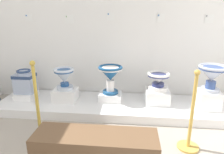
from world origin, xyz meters
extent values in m
cube|color=white|center=(2.19, 2.87, 1.46)|extent=(4.57, 0.06, 2.93)
cube|color=white|center=(2.19, 2.39, 0.07)|extent=(3.63, 0.87, 0.14)
cube|color=white|center=(0.74, 2.43, 0.18)|extent=(0.30, 0.34, 0.10)
cube|color=#A5B3CC|center=(0.74, 2.43, 0.39)|extent=(0.31, 0.24, 0.32)
cube|color=navy|center=(0.74, 2.43, 0.52)|extent=(0.32, 0.25, 0.05)
cylinder|color=#A5B3CC|center=(0.74, 2.43, 0.58)|extent=(0.20, 0.20, 0.05)
torus|color=navy|center=(0.74, 2.43, 0.60)|extent=(0.23, 0.23, 0.04)
cube|color=white|center=(1.44, 2.38, 0.24)|extent=(0.37, 0.30, 0.20)
cylinder|color=silver|center=(1.44, 2.38, 0.36)|extent=(0.26, 0.26, 0.05)
cylinder|color=navy|center=(1.44, 2.38, 0.42)|extent=(0.14, 0.14, 0.06)
cone|color=silver|center=(1.44, 2.38, 0.55)|extent=(0.31, 0.31, 0.21)
cylinder|color=navy|center=(1.44, 2.38, 0.64)|extent=(0.30, 0.30, 0.03)
torus|color=silver|center=(1.44, 2.38, 0.66)|extent=(0.32, 0.32, 0.04)
cylinder|color=navy|center=(1.44, 2.38, 0.65)|extent=(0.21, 0.21, 0.01)
cube|color=white|center=(2.16, 2.47, 0.20)|extent=(0.35, 0.28, 0.13)
cylinder|color=navy|center=(2.16, 2.47, 0.28)|extent=(0.25, 0.25, 0.04)
cylinder|color=white|center=(2.16, 2.47, 0.39)|extent=(0.13, 0.13, 0.18)
cone|color=navy|center=(2.16, 2.47, 0.59)|extent=(0.38, 0.38, 0.21)
cylinder|color=white|center=(2.16, 2.47, 0.67)|extent=(0.37, 0.37, 0.03)
torus|color=navy|center=(2.16, 2.47, 0.69)|extent=(0.39, 0.39, 0.04)
cylinder|color=white|center=(2.16, 2.47, 0.69)|extent=(0.26, 0.26, 0.01)
cube|color=white|center=(2.92, 2.46, 0.24)|extent=(0.37, 0.36, 0.21)
cylinder|color=white|center=(2.92, 2.46, 0.38)|extent=(0.29, 0.29, 0.07)
cylinder|color=navy|center=(2.92, 2.46, 0.44)|extent=(0.18, 0.18, 0.05)
cone|color=white|center=(2.92, 2.46, 0.54)|extent=(0.33, 0.33, 0.14)
cylinder|color=navy|center=(2.92, 2.46, 0.59)|extent=(0.32, 0.32, 0.03)
torus|color=white|center=(2.92, 2.46, 0.61)|extent=(0.35, 0.35, 0.04)
cylinder|color=navy|center=(2.92, 2.46, 0.60)|extent=(0.23, 0.23, 0.01)
cube|color=white|center=(3.65, 2.33, 0.27)|extent=(0.31, 0.30, 0.28)
cylinder|color=silver|center=(3.65, 2.33, 0.43)|extent=(0.26, 0.26, 0.04)
cylinder|color=#354D8A|center=(3.65, 2.33, 0.51)|extent=(0.14, 0.14, 0.11)
cone|color=silver|center=(3.65, 2.33, 0.67)|extent=(0.39, 0.39, 0.21)
cylinder|color=#354D8A|center=(3.65, 2.33, 0.75)|extent=(0.38, 0.38, 0.03)
torus|color=silver|center=(3.65, 2.33, 0.77)|extent=(0.40, 0.40, 0.04)
cylinder|color=#354D8A|center=(3.65, 2.33, 0.77)|extent=(0.27, 0.27, 0.01)
cube|color=white|center=(0.73, 2.83, 1.43)|extent=(0.12, 0.01, 0.12)
cube|color=#386BAD|center=(0.69, 2.83, 1.47)|extent=(0.02, 0.01, 0.02)
cube|color=white|center=(1.44, 2.83, 1.41)|extent=(0.14, 0.01, 0.14)
cube|color=#5B9E4C|center=(1.39, 2.83, 1.45)|extent=(0.02, 0.01, 0.02)
cube|color=white|center=(2.13, 2.83, 1.45)|extent=(0.11, 0.01, 0.13)
cube|color=#386BAD|center=(2.09, 2.83, 1.49)|extent=(0.02, 0.01, 0.02)
cube|color=white|center=(2.94, 2.83, 1.43)|extent=(0.12, 0.01, 0.13)
cube|color=#386BAD|center=(2.90, 2.83, 1.47)|extent=(0.02, 0.01, 0.02)
cube|color=white|center=(3.68, 2.83, 1.42)|extent=(0.13, 0.01, 0.13)
cube|color=slate|center=(3.64, 2.83, 1.46)|extent=(0.02, 0.01, 0.02)
cylinder|color=gold|center=(1.38, 1.53, 0.01)|extent=(0.24, 0.24, 0.02)
cylinder|color=gold|center=(1.38, 1.53, 0.48)|extent=(0.04, 0.04, 0.91)
sphere|color=gold|center=(1.38, 1.53, 0.96)|extent=(0.06, 0.06, 0.06)
cylinder|color=gold|center=(3.18, 1.50, 0.01)|extent=(0.25, 0.25, 0.02)
cylinder|color=gold|center=(3.18, 1.50, 0.45)|extent=(0.04, 0.04, 0.86)
sphere|color=gold|center=(3.18, 1.50, 0.92)|extent=(0.06, 0.06, 0.06)
cube|color=brown|center=(2.17, 1.05, 0.20)|extent=(1.20, 0.36, 0.40)
camera|label=1|loc=(2.51, -0.62, 1.50)|focal=32.85mm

